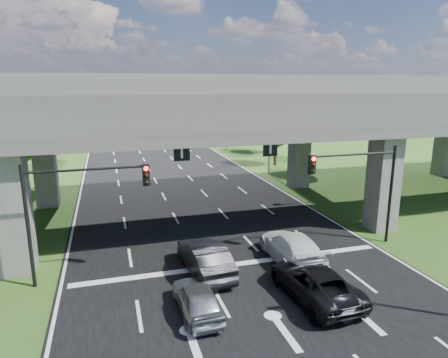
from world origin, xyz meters
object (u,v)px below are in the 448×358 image
signal_left (75,200)px  car_white (292,247)px  streetlight_far (266,120)px  streetlight_beyond (224,110)px  signal_right (361,178)px  car_dark (205,258)px  car_trailing (315,282)px  car_silver (197,298)px

signal_left → car_white: size_ratio=1.08×
streetlight_far → streetlight_beyond: bearing=90.0°
signal_right → car_white: size_ratio=1.08×
signal_left → streetlight_far: streetlight_far is taller
car_dark → streetlight_far: bearing=-123.3°
signal_right → car_white: (-4.75, -0.94, -3.35)m
streetlight_far → car_white: bearing=-108.5°
signal_right → car_dark: signal_right is taller
streetlight_beyond → car_trailing: 41.80m
car_white → car_dark: bearing=2.5°
car_dark → car_trailing: 5.63m
signal_left → car_silver: (4.82, -4.44, -3.48)m
streetlight_beyond → signal_left: bearing=-116.4°
signal_right → streetlight_far: bearing=83.5°
streetlight_far → streetlight_beyond: (0.00, 16.00, 0.00)m
signal_left → car_trailing: bearing=-24.8°
car_dark → car_trailing: size_ratio=0.94×
car_white → car_trailing: bearing=82.0°
car_silver → car_dark: size_ratio=0.79×
streetlight_beyond → car_silver: 42.87m
signal_right → car_dark: size_ratio=1.19×
signal_right → car_silver: size_ratio=1.51×
car_silver → streetlight_beyond: bearing=-109.4°
signal_left → car_dark: size_ratio=1.19×
signal_left → car_white: signal_left is taller
streetlight_beyond → car_dark: streetlight_beyond is taller
streetlight_far → car_trailing: size_ratio=1.86×
signal_right → car_dark: 10.23m
streetlight_far → car_trailing: bearing=-107.3°
streetlight_far → car_silver: (-13.10, -24.50, -5.14)m
streetlight_beyond → car_white: streetlight_beyond is taller
car_white → car_trailing: size_ratio=1.03×
signal_right → car_trailing: size_ratio=1.12×
signal_left → car_silver: size_ratio=1.51×
signal_right → streetlight_far: (2.27, 20.06, 1.66)m
streetlight_far → car_silver: 28.25m
streetlight_far → car_dark: streetlight_far is taller
signal_right → car_white: 5.88m
car_white → streetlight_far: bearing=-106.0°
signal_right → signal_left: bearing=180.0°
signal_left → streetlight_beyond: 40.30m
car_silver → car_white: car_white is taller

